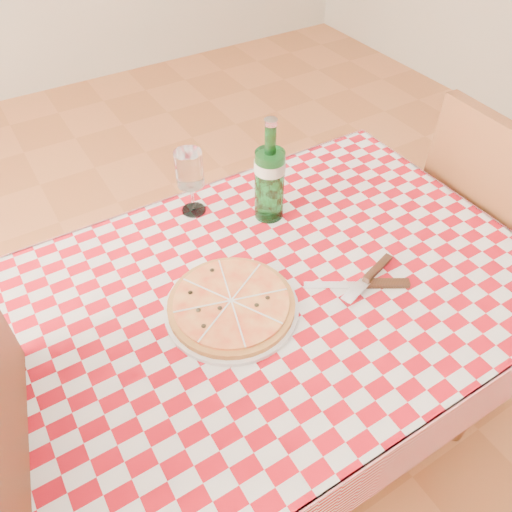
{
  "coord_description": "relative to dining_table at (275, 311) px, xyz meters",
  "views": [
    {
      "loc": [
        -0.46,
        -0.66,
        1.65
      ],
      "look_at": [
        -0.02,
        0.06,
        0.82
      ],
      "focal_mm": 35.0,
      "sensor_mm": 36.0,
      "label": 1
    }
  ],
  "objects": [
    {
      "name": "tablecloth",
      "position": [
        0.0,
        0.0,
        0.09
      ],
      "size": [
        1.3,
        0.9,
        0.01
      ],
      "primitive_type": "cube",
      "color": "#9C0915",
      "rests_on": "dining_table"
    },
    {
      "name": "dining_table",
      "position": [
        0.0,
        0.0,
        0.0
      ],
      "size": [
        1.2,
        0.8,
        0.75
      ],
      "color": "brown",
      "rests_on": "ground"
    },
    {
      "name": "pizza_plate",
      "position": [
        -0.13,
        -0.01,
        0.12
      ],
      "size": [
        0.39,
        0.39,
        0.04
      ],
      "primitive_type": null,
      "rotation": [
        0.0,
        0.0,
        -0.29
      ],
      "color": "#C58341",
      "rests_on": "tablecloth"
    },
    {
      "name": "water_bottle",
      "position": [
        0.13,
        0.23,
        0.25
      ],
      "size": [
        0.11,
        0.11,
        0.3
      ],
      "primitive_type": null,
      "rotation": [
        0.0,
        0.0,
        -0.41
      ],
      "color": "#186226",
      "rests_on": "tablecloth"
    },
    {
      "name": "wine_glass",
      "position": [
        -0.04,
        0.36,
        0.19
      ],
      "size": [
        0.08,
        0.08,
        0.19
      ],
      "primitive_type": null,
      "rotation": [
        0.0,
        0.0,
        -0.06
      ],
      "color": "white",
      "rests_on": "tablecloth"
    },
    {
      "name": "chair_near",
      "position": [
        0.81,
        -0.04,
        -0.09
      ],
      "size": [
        0.47,
        0.47,
        0.99
      ],
      "rotation": [
        0.0,
        0.0,
        -0.06
      ],
      "color": "brown",
      "rests_on": "ground"
    },
    {
      "name": "cutlery",
      "position": [
        0.18,
        -0.11,
        0.11
      ],
      "size": [
        0.28,
        0.24,
        0.03
      ],
      "primitive_type": null,
      "rotation": [
        0.0,
        0.0,
        -0.05
      ],
      "color": "silver",
      "rests_on": "tablecloth"
    }
  ]
}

